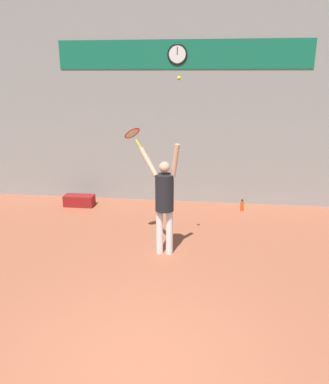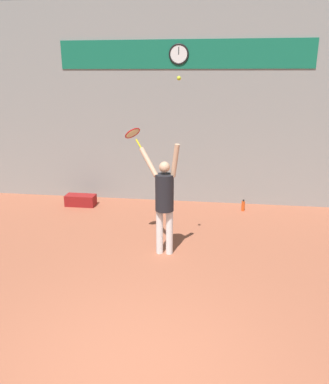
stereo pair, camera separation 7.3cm
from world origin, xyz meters
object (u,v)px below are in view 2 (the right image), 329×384
(scoreboard_clock, at_px, (179,54))
(water_bottle, at_px, (243,206))
(equipment_bag, at_px, (81,200))
(tennis_ball, at_px, (179,78))
(tennis_player, at_px, (164,198))
(tennis_racket, at_px, (133,134))

(scoreboard_clock, height_order, water_bottle, scoreboard_clock)
(equipment_bag, bearing_deg, tennis_ball, -41.83)
(equipment_bag, bearing_deg, tennis_player, -43.51)
(tennis_racket, distance_m, water_bottle, 3.78)
(water_bottle, xyz_separation_m, equipment_bag, (-4.16, -0.17, 0.01))
(scoreboard_clock, bearing_deg, tennis_player, -88.71)
(scoreboard_clock, bearing_deg, equipment_bag, -164.27)
(water_bottle, distance_m, equipment_bag, 4.17)
(scoreboard_clock, relative_size, water_bottle, 1.67)
(tennis_player, relative_size, water_bottle, 7.29)
(tennis_racket, bearing_deg, tennis_player, -31.07)
(scoreboard_clock, xyz_separation_m, tennis_racket, (-0.57, -2.70, -1.52))
(tennis_racket, distance_m, equipment_bag, 3.44)
(water_bottle, height_order, equipment_bag, water_bottle)
(scoreboard_clock, bearing_deg, tennis_ball, -84.18)
(scoreboard_clock, distance_m, tennis_player, 4.05)
(scoreboard_clock, height_order, equipment_bag, scoreboard_clock)
(tennis_ball, distance_m, water_bottle, 4.29)
(tennis_player, bearing_deg, water_bottle, 57.32)
(tennis_player, height_order, tennis_ball, tennis_ball)
(scoreboard_clock, relative_size, tennis_player, 0.23)
(scoreboard_clock, relative_size, tennis_racket, 1.22)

